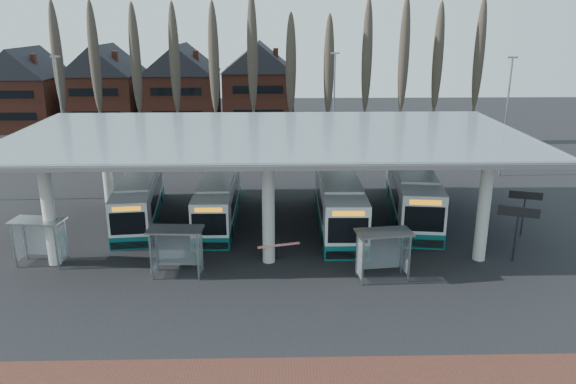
{
  "coord_description": "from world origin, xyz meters",
  "views": [
    {
      "loc": [
        0.36,
        -26.74,
        13.24
      ],
      "look_at": [
        1.2,
        7.0,
        2.71
      ],
      "focal_mm": 35.0,
      "sensor_mm": 36.0,
      "label": 1
    }
  ],
  "objects_px": {
    "bus_0": "(139,199)",
    "bus_3": "(412,192)",
    "shelter_1": "(177,241)",
    "shelter_2": "(383,244)",
    "bus_1": "(219,199)",
    "bus_2": "(338,201)",
    "shelter_0": "(40,231)"
  },
  "relations": [
    {
      "from": "shelter_2",
      "to": "bus_0",
      "type": "bearing_deg",
      "value": 139.86
    },
    {
      "from": "bus_2",
      "to": "bus_3",
      "type": "relative_size",
      "value": 0.96
    },
    {
      "from": "bus_0",
      "to": "bus_3",
      "type": "bearing_deg",
      "value": -4.76
    },
    {
      "from": "bus_2",
      "to": "shelter_2",
      "type": "xyz_separation_m",
      "value": [
        1.39,
        -8.25,
        0.37
      ]
    },
    {
      "from": "bus_2",
      "to": "shelter_2",
      "type": "bearing_deg",
      "value": -79.1
    },
    {
      "from": "bus_0",
      "to": "shelter_1",
      "type": "xyz_separation_m",
      "value": [
        4.0,
        -8.83,
        0.5
      ]
    },
    {
      "from": "bus_1",
      "to": "bus_2",
      "type": "relative_size",
      "value": 0.89
    },
    {
      "from": "bus_1",
      "to": "bus_2",
      "type": "distance_m",
      "value": 8.11
    },
    {
      "from": "bus_2",
      "to": "shelter_0",
      "type": "height_order",
      "value": "bus_2"
    },
    {
      "from": "bus_0",
      "to": "bus_3",
      "type": "distance_m",
      "value": 18.78
    },
    {
      "from": "bus_2",
      "to": "shelter_2",
      "type": "height_order",
      "value": "bus_2"
    },
    {
      "from": "bus_0",
      "to": "bus_1",
      "type": "distance_m",
      "value": 5.41
    },
    {
      "from": "bus_0",
      "to": "bus_3",
      "type": "xyz_separation_m",
      "value": [
        18.78,
        0.42,
        0.19
      ]
    },
    {
      "from": "bus_1",
      "to": "shelter_0",
      "type": "relative_size",
      "value": 3.61
    },
    {
      "from": "shelter_1",
      "to": "shelter_2",
      "type": "height_order",
      "value": "shelter_2"
    },
    {
      "from": "shelter_0",
      "to": "bus_3",
      "type": "bearing_deg",
      "value": 25.78
    },
    {
      "from": "bus_1",
      "to": "shelter_2",
      "type": "relative_size",
      "value": 3.56
    },
    {
      "from": "bus_0",
      "to": "bus_2",
      "type": "distance_m",
      "value": 13.5
    },
    {
      "from": "bus_3",
      "to": "shelter_0",
      "type": "xyz_separation_m",
      "value": [
        -22.57,
        -7.66,
        0.3
      ]
    },
    {
      "from": "bus_0",
      "to": "bus_1",
      "type": "xyz_separation_m",
      "value": [
        5.4,
        -0.25,
        -0.02
      ]
    },
    {
      "from": "bus_0",
      "to": "bus_1",
      "type": "height_order",
      "value": "bus_0"
    },
    {
      "from": "bus_3",
      "to": "shelter_0",
      "type": "height_order",
      "value": "bus_3"
    },
    {
      "from": "shelter_0",
      "to": "shelter_1",
      "type": "relative_size",
      "value": 1.02
    },
    {
      "from": "shelter_1",
      "to": "bus_2",
      "type": "bearing_deg",
      "value": 41.89
    },
    {
      "from": "bus_0",
      "to": "shelter_1",
      "type": "bearing_deg",
      "value": -71.69
    },
    {
      "from": "bus_2",
      "to": "bus_0",
      "type": "bearing_deg",
      "value": 175.87
    },
    {
      "from": "bus_1",
      "to": "bus_3",
      "type": "xyz_separation_m",
      "value": [
        13.38,
        0.67,
        0.21
      ]
    },
    {
      "from": "shelter_1",
      "to": "shelter_2",
      "type": "bearing_deg",
      "value": -0.44
    },
    {
      "from": "shelter_1",
      "to": "shelter_2",
      "type": "relative_size",
      "value": 0.97
    },
    {
      "from": "bus_1",
      "to": "bus_3",
      "type": "height_order",
      "value": "bus_3"
    },
    {
      "from": "bus_2",
      "to": "bus_3",
      "type": "height_order",
      "value": "bus_3"
    },
    {
      "from": "shelter_0",
      "to": "bus_0",
      "type": "bearing_deg",
      "value": 69.35
    }
  ]
}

